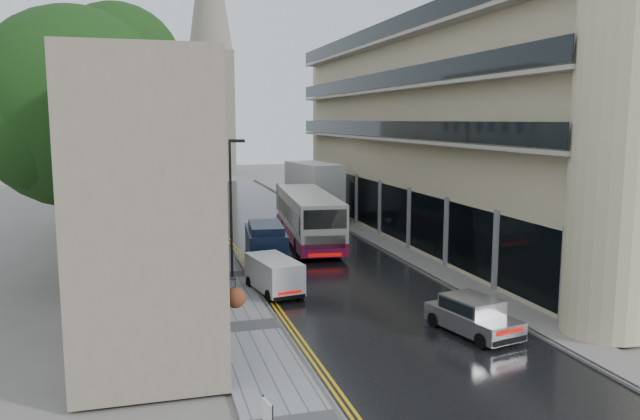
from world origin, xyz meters
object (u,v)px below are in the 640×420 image
navy_van (251,251)px  lamp_post_far (208,176)px  white_van (269,283)px  lamp_post_near (231,211)px  tree_near (78,143)px  cream_bus (297,227)px  silver_hatchback (482,329)px  tree_far (102,147)px  pedestrian (211,240)px  white_lorry (306,194)px

navy_van → lamp_post_far: 14.34m
navy_van → lamp_post_far: bearing=99.2°
white_van → lamp_post_near: (-1.12, 3.87, 2.73)m
tree_near → cream_bus: bearing=16.5°
lamp_post_far → navy_van: bearing=-90.2°
navy_van → white_van: bearing=-83.9°
silver_hatchback → lamp_post_near: bearing=110.1°
lamp_post_near → lamp_post_far: 15.15m
cream_bus → white_van: cream_bus is taller
tree_far → lamp_post_far: 7.47m
pedestrian → white_lorry: bearing=-108.7°
white_lorry → lamp_post_far: (-7.66, -1.38, 1.69)m
tree_near → lamp_post_far: tree_near is taller
white_van → pedestrian: bearing=88.0°
tree_far → pedestrian: 11.77m
lamp_post_near → tree_far: bearing=128.9°
tree_near → silver_hatchback: (14.36, -13.51, -6.21)m
cream_bus → pedestrian: bearing=171.7°
white_van → tree_near: bearing=134.6°
pedestrian → tree_near: bearing=56.6°
lamp_post_near → lamp_post_far: lamp_post_far is taller
white_lorry → lamp_post_far: 7.97m
tree_near → pedestrian: size_ratio=8.54×
pedestrian → cream_bus: bearing=-172.3°
tree_far → lamp_post_far: size_ratio=1.60×
cream_bus → white_van: size_ratio=3.20×
tree_far → silver_hatchback: bearing=-62.1°
cream_bus → silver_hatchback: bearing=-75.4°
white_lorry → lamp_post_far: bearing=-177.8°
tree_far → lamp_post_near: 16.68m
white_lorry → silver_hatchback: 28.07m
silver_hatchback → cream_bus: bearing=86.6°
cream_bus → white_van: 10.02m
navy_van → lamp_post_far: size_ratio=0.64×
tree_near → tree_far: (0.30, 13.00, -0.72)m
cream_bus → navy_van: bearing=-122.8°
silver_hatchback → lamp_post_near: size_ratio=0.55×
silver_hatchback → lamp_post_near: lamp_post_near is taller
cream_bus → pedestrian: 5.15m
tree_far → navy_van: (7.90, -13.93, -4.93)m
tree_far → white_van: tree_far is taller
white_lorry → pedestrian: size_ratio=5.41×
tree_near → navy_van: size_ratio=2.78×
navy_van → pedestrian: size_ratio=3.08×
pedestrian → lamp_post_far: size_ratio=0.21×
cream_bus → silver_hatchback: 17.21m
tree_near → white_van: tree_near is taller
silver_hatchback → navy_van: (-6.16, 12.58, 0.56)m
pedestrian → lamp_post_far: bearing=-72.9°
lamp_post_far → tree_far: bearing=177.8°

